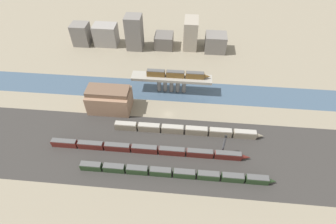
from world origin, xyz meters
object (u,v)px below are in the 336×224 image
(train_yard_near, at_px, (175,173))
(signal_tower, at_px, (224,145))
(train_yard_mid, at_px, (147,149))
(train_on_bridge, at_px, (177,74))
(warehouse_building, at_px, (109,99))
(train_yard_far, at_px, (187,130))

(train_yard_near, relative_size, signal_tower, 6.69)
(train_yard_mid, bearing_deg, signal_tower, 4.23)
(train_on_bridge, distance_m, train_yard_near, 56.92)
(warehouse_building, bearing_deg, train_yard_far, -18.52)
(train_yard_near, xyz_separation_m, signal_tower, (20.86, 13.82, 4.32))
(train_yard_near, relative_size, train_yard_far, 1.15)
(warehouse_building, xyz_separation_m, signal_tower, (58.65, -24.71, -0.23))
(train_yard_far, relative_size, signal_tower, 5.84)
(train_on_bridge, bearing_deg, train_yard_mid, -103.45)
(train_on_bridge, bearing_deg, warehouse_building, -153.46)
(warehouse_building, relative_size, signal_tower, 1.78)
(train_yard_near, distance_m, train_yard_mid, 17.77)
(train_on_bridge, relative_size, train_yard_mid, 0.38)
(train_yard_mid, distance_m, warehouse_building, 36.64)
(train_yard_near, distance_m, train_yard_far, 24.85)
(train_yard_near, relative_size, warehouse_building, 3.77)
(train_on_bridge, relative_size, train_yard_far, 0.48)
(train_yard_near, distance_m, warehouse_building, 54.17)
(train_on_bridge, height_order, train_yard_mid, train_on_bridge)
(train_yard_far, bearing_deg, train_yard_near, -99.38)
(warehouse_building, bearing_deg, signal_tower, -22.85)
(signal_tower, bearing_deg, warehouse_building, 157.15)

